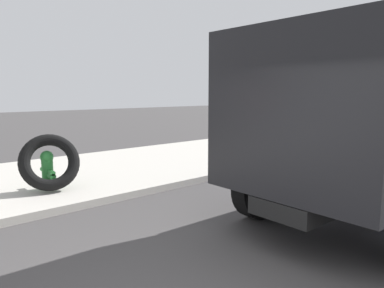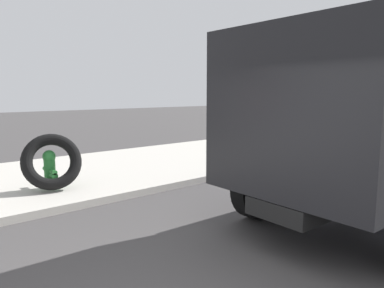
{
  "view_description": "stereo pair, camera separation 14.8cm",
  "coord_description": "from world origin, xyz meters",
  "views": [
    {
      "loc": [
        -1.97,
        -2.2,
        2.16
      ],
      "look_at": [
        2.38,
        2.67,
        1.23
      ],
      "focal_mm": 34.14,
      "sensor_mm": 36.0,
      "label": 1
    },
    {
      "loc": [
        -1.86,
        -2.3,
        2.16
      ],
      "look_at": [
        2.38,
        2.67,
        1.23
      ],
      "focal_mm": 34.14,
      "sensor_mm": 36.0,
      "label": 2
    }
  ],
  "objects": [
    {
      "name": "fire_hydrant",
      "position": [
        0.74,
        5.33,
        0.58
      ],
      "size": [
        0.26,
        0.6,
        0.81
      ],
      "color": "#2D8438",
      "rests_on": "sidewalk_curb"
    },
    {
      "name": "loose_tire",
      "position": [
        0.73,
        5.17,
        0.74
      ],
      "size": [
        1.33,
        0.99,
        1.19
      ],
      "primitive_type": "torus",
      "rotation": [
        1.15,
        0.0,
        -0.27
      ],
      "color": "black",
      "rests_on": "sidewalk_curb"
    }
  ]
}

